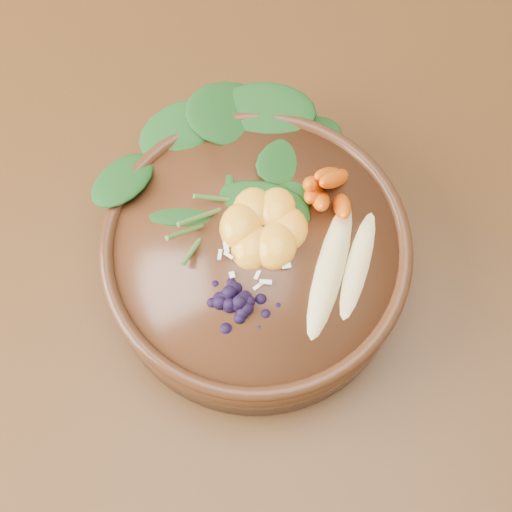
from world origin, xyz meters
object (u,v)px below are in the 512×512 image
(mandarin_cluster, at_px, (264,221))
(banana_halves, at_px, (346,261))
(stoneware_bowl, at_px, (256,260))
(dining_table, at_px, (389,348))
(kale_heap, at_px, (231,165))
(carrot_cluster, at_px, (338,168))
(blueberry_pile, at_px, (237,296))

(mandarin_cluster, bearing_deg, banana_halves, -17.32)
(stoneware_bowl, bearing_deg, dining_table, -8.73)
(kale_heap, distance_m, carrot_cluster, 0.10)
(carrot_cluster, bearing_deg, mandarin_cluster, -129.81)
(stoneware_bowl, distance_m, carrot_cluster, 0.12)
(carrot_cluster, height_order, mandarin_cluster, carrot_cluster)
(carrot_cluster, bearing_deg, blueberry_pile, -109.55)
(dining_table, xyz_separation_m, kale_heap, (-0.19, 0.09, 0.19))
(banana_halves, bearing_deg, mandarin_cluster, 170.25)
(mandarin_cluster, height_order, blueberry_pile, blueberry_pile)
(stoneware_bowl, height_order, kale_heap, kale_heap)
(mandarin_cluster, xyz_separation_m, blueberry_pile, (-0.01, -0.08, 0.00))
(banana_halves, height_order, blueberry_pile, blueberry_pile)
(stoneware_bowl, relative_size, blueberry_pile, 2.16)
(banana_halves, distance_m, blueberry_pile, 0.10)
(mandarin_cluster, relative_size, blueberry_pile, 0.69)
(kale_heap, distance_m, banana_halves, 0.14)
(banana_halves, relative_size, mandarin_cluster, 1.75)
(kale_heap, height_order, carrot_cluster, carrot_cluster)
(stoneware_bowl, xyz_separation_m, carrot_cluster, (0.06, 0.07, 0.08))
(carrot_cluster, bearing_deg, kale_heap, -169.49)
(kale_heap, distance_m, mandarin_cluster, 0.06)
(carrot_cluster, distance_m, mandarin_cluster, 0.08)
(stoneware_bowl, xyz_separation_m, mandarin_cluster, (0.00, 0.02, 0.05))
(stoneware_bowl, relative_size, carrot_cluster, 3.62)
(stoneware_bowl, xyz_separation_m, blueberry_pile, (-0.00, -0.06, 0.06))
(banana_halves, bearing_deg, stoneware_bowl, -177.26)
(kale_heap, bearing_deg, dining_table, -24.80)
(dining_table, distance_m, mandarin_cluster, 0.24)
(banana_halves, relative_size, blueberry_pile, 1.20)
(carrot_cluster, relative_size, banana_halves, 0.50)
(dining_table, xyz_separation_m, stoneware_bowl, (-0.16, 0.02, 0.13))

